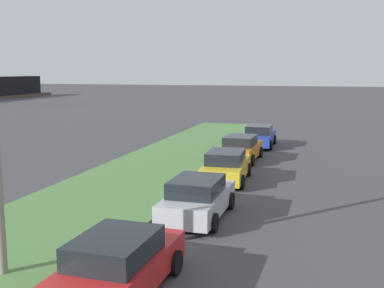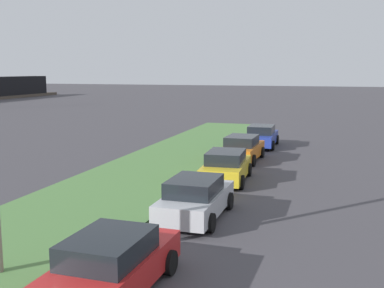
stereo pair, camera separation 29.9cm
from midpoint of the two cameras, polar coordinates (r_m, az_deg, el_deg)
name	(u,v)px [view 1 (the left image)]	position (r m, az deg, el deg)	size (l,w,h in m)	color
grass_median	(66,218)	(17.38, -15.39, -8.58)	(60.00, 6.00, 0.12)	#517F42
parked_car_red	(118,265)	(11.51, -9.58, -14.10)	(4.34, 2.09, 1.47)	red
parked_car_silver	(198,198)	(16.80, 0.15, -6.53)	(4.30, 2.02, 1.47)	#B2B5BA
parked_car_yellow	(226,166)	(22.25, 3.71, -2.70)	(4.40, 2.21, 1.47)	gold
parked_car_orange	(241,148)	(27.34, 5.55, -0.54)	(4.35, 2.11, 1.47)	orange
parked_car_blue	(259,136)	(32.56, 7.80, 0.94)	(4.34, 2.09, 1.47)	#23389E
streetlight	(5,104)	(12.17, -22.17, 4.48)	(0.36, 2.87, 7.50)	gray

